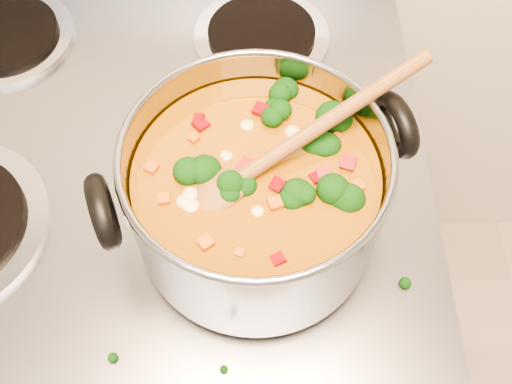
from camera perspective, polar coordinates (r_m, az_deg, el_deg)
electric_range at (r=1.17m, az=-8.87°, el=-6.98°), size 0.79×0.72×1.08m
stockpot at (r=0.60m, az=0.06°, el=-0.12°), size 0.33×0.27×0.16m
wooden_spoon at (r=0.56m, az=1.59°, el=3.46°), size 0.26×0.17×0.08m
cooktop_crumbs at (r=0.74m, az=-9.17°, el=4.07°), size 0.27×0.22×0.01m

